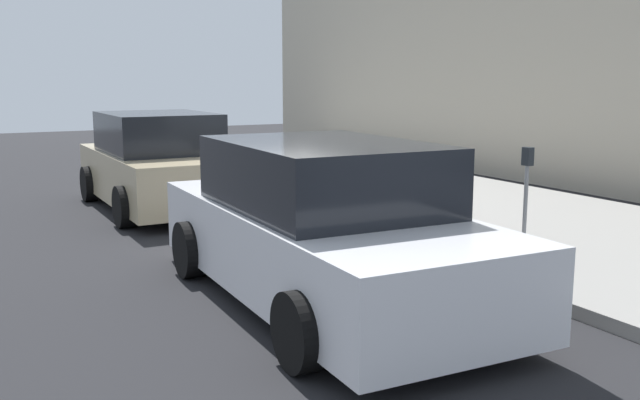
# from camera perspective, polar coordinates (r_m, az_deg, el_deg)

# --- Properties ---
(ground_plane) EXTENTS (40.00, 40.00, 0.00)m
(ground_plane) POSITION_cam_1_polar(r_m,az_deg,el_deg) (12.47, -3.72, -0.51)
(ground_plane) COLOR black
(sidewalk_curb) EXTENTS (18.00, 5.00, 0.14)m
(sidewalk_curb) POSITION_cam_1_polar(r_m,az_deg,el_deg) (13.68, 5.83, 0.68)
(sidewalk_curb) COLOR gray
(sidewalk_curb) RESTS_ON ground_plane
(suitcase_black_0) EXTENTS (0.42, 0.23, 0.72)m
(suitcase_black_0) POSITION_cam_1_polar(r_m,az_deg,el_deg) (9.47, 10.80, -1.07)
(suitcase_black_0) COLOR black
(suitcase_black_0) RESTS_ON sidewalk_curb
(suitcase_silver_1) EXTENTS (0.37, 0.24, 0.98)m
(suitcase_silver_1) POSITION_cam_1_polar(r_m,az_deg,el_deg) (9.86, 9.36, -0.29)
(suitcase_silver_1) COLOR #9EA0A8
(suitcase_silver_1) RESTS_ON sidewalk_curb
(suitcase_red_2) EXTENTS (0.45, 0.28, 0.87)m
(suitcase_red_2) POSITION_cam_1_polar(r_m,az_deg,el_deg) (10.27, 7.77, -0.37)
(suitcase_red_2) COLOR red
(suitcase_red_2) RESTS_ON sidewalk_curb
(suitcase_navy_3) EXTENTS (0.38, 0.24, 0.70)m
(suitcase_navy_3) POSITION_cam_1_polar(r_m,az_deg,el_deg) (10.63, 6.01, 0.17)
(suitcase_navy_3) COLOR navy
(suitcase_navy_3) RESTS_ON sidewalk_curb
(suitcase_teal_4) EXTENTS (0.49, 0.20, 0.66)m
(suitcase_teal_4) POSITION_cam_1_polar(r_m,az_deg,el_deg) (11.09, 4.85, 0.51)
(suitcase_teal_4) COLOR #0F606B
(suitcase_teal_4) RESTS_ON sidewalk_curb
(suitcase_maroon_5) EXTENTS (0.37, 0.28, 0.96)m
(suitcase_maroon_5) POSITION_cam_1_polar(r_m,az_deg,el_deg) (11.44, 2.92, 1.11)
(suitcase_maroon_5) COLOR maroon
(suitcase_maroon_5) RESTS_ON sidewalk_curb
(fire_hydrant) EXTENTS (0.39, 0.21, 0.82)m
(fire_hydrant) POSITION_cam_1_polar(r_m,az_deg,el_deg) (12.13, 1.32, 1.95)
(fire_hydrant) COLOR #D89E0C
(fire_hydrant) RESTS_ON sidewalk_curb
(bollard_post) EXTENTS (0.12, 0.12, 0.73)m
(bollard_post) POSITION_cam_1_polar(r_m,az_deg,el_deg) (12.47, -0.34, 1.87)
(bollard_post) COLOR brown
(bollard_post) RESTS_ON sidewalk_curb
(parking_meter) EXTENTS (0.12, 0.09, 1.27)m
(parking_meter) POSITION_cam_1_polar(r_m,az_deg,el_deg) (8.91, 16.23, 1.25)
(parking_meter) COLOR slate
(parking_meter) RESTS_ON sidewalk_curb
(parked_car_white_0) EXTENTS (4.77, 2.23, 1.62)m
(parked_car_white_0) POSITION_cam_1_polar(r_m,az_deg,el_deg) (7.06, 0.26, -2.24)
(parked_car_white_0) COLOR silver
(parked_car_white_0) RESTS_ON ground_plane
(parked_car_beige_1) EXTENTS (4.25, 2.08, 1.64)m
(parked_car_beige_1) POSITION_cam_1_polar(r_m,az_deg,el_deg) (12.45, -12.81, 2.82)
(parked_car_beige_1) COLOR tan
(parked_car_beige_1) RESTS_ON ground_plane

